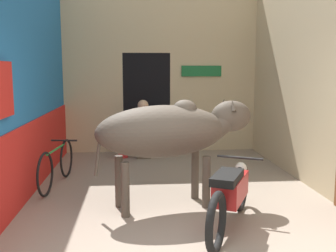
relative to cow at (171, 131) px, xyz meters
The scene contains 8 objects.
wall_left_shopfront 2.47m from the cow, 154.39° to the left, with size 0.25×5.27×3.83m.
wall_back_with_doorway 3.95m from the cow, 89.90° to the left, with size 4.28×0.93×3.83m.
wall_right_with_door 2.68m from the cow, 22.50° to the left, with size 0.22×5.27×3.83m.
cow is the anchor object (origin of this frame).
motorcycle_near 1.20m from the cow, 54.13° to the right, with size 0.96×1.77×0.75m.
bicycle 2.16m from the cow, 147.25° to the left, with size 0.44×1.71×0.67m.
shopkeeper_seated 3.09m from the cow, 95.49° to the left, with size 0.42×0.34×1.21m.
plastic_stool 3.25m from the cow, 103.32° to the left, with size 0.30×0.30×0.40m.
Camera 1 is at (-0.61, -3.49, 1.83)m, focal length 42.00 mm.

